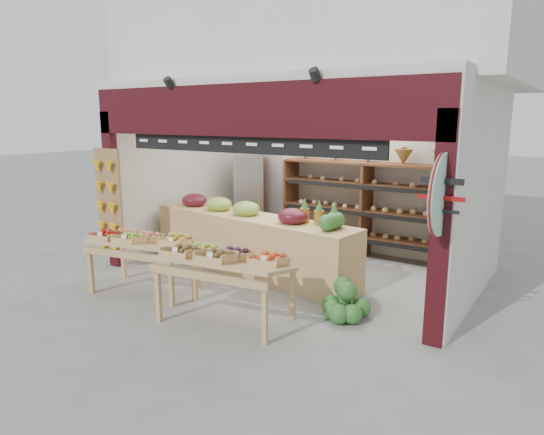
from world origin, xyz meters
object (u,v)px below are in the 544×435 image
Objects in this scene: cardboard_stack at (191,241)px; display_table_left at (139,242)px; refrigerator at (259,196)px; watermelon_pile at (343,304)px; mid_counter at (250,242)px; display_table_right at (222,259)px; back_shelving at (367,191)px.

display_table_left reaches higher than cardboard_stack.
refrigerator is at bearing 75.82° from cardboard_stack.
display_table_left is at bearing -166.02° from watermelon_pile.
watermelon_pile is at bearing 13.98° from display_table_left.
cardboard_stack is 1.67× the size of watermelon_pile.
watermelon_pile is at bearing -21.89° from mid_counter.
mid_counter reaches higher than display_table_right.
back_shelving reaches higher than display_table_left.
back_shelving is at bearing 1.33° from refrigerator.
refrigerator is 2.28m from mid_counter.
back_shelving reaches higher than cardboard_stack.
back_shelving is 0.84× the size of mid_counter.
back_shelving is 3.41m from cardboard_stack.
mid_counter reaches higher than watermelon_pile.
mid_counter is 1.95m from display_table_right.
display_table_right is at bearing -95.57° from back_shelving.
back_shelving is at bearing 84.43° from display_table_right.
watermelon_pile is at bearing -16.91° from cardboard_stack.
refrigerator is 1.08× the size of display_table_right.
refrigerator is at bearing 121.59° from mid_counter.
back_shelving is 2.39m from refrigerator.
watermelon_pile is at bearing -40.95° from refrigerator.
back_shelving is at bearing 31.83° from cardboard_stack.
display_table_right is 1.68m from watermelon_pile.
refrigerator is 1.14× the size of display_table_left.
display_table_left is at bearing -119.98° from back_shelving.
refrigerator is 0.48× the size of mid_counter.
cardboard_stack is (-0.41, -1.63, -0.68)m from refrigerator.
cardboard_stack is 3.19m from display_table_right.
mid_counter is at bearing 61.11° from display_table_left.
back_shelving is 3.17m from watermelon_pile.
watermelon_pile is at bearing 35.04° from display_table_right.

